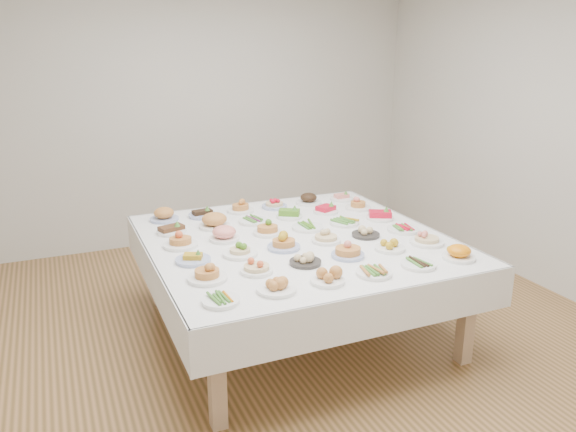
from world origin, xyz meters
name	(u,v)px	position (x,y,z in m)	size (l,w,h in m)	color
room_envelope	(289,90)	(0.00, 0.00, 1.83)	(5.02, 5.02, 2.81)	#A17043
display_table	(296,247)	(0.09, 0.07, 0.68)	(2.15, 2.15, 0.75)	white
dish_0	(221,300)	(-0.73, -0.75, 0.77)	(0.21, 0.21, 0.05)	white
dish_1	(276,284)	(-0.39, -0.73, 0.80)	(0.23, 0.23, 0.11)	white
dish_2	(328,276)	(-0.07, -0.74, 0.80)	(0.20, 0.20, 0.10)	white
dish_3	(374,271)	(0.25, -0.75, 0.78)	(0.22, 0.22, 0.06)	white
dish_4	(418,263)	(0.59, -0.74, 0.77)	(0.22, 0.22, 0.05)	white
dish_5	(459,251)	(0.91, -0.74, 0.81)	(0.22, 0.22, 0.12)	white
dish_6	(207,270)	(-0.72, -0.41, 0.81)	(0.24, 0.24, 0.14)	white
dish_7	(257,264)	(-0.40, -0.42, 0.81)	(0.21, 0.21, 0.12)	white
dish_8	(305,259)	(-0.06, -0.42, 0.79)	(0.21, 0.21, 0.09)	#2C2927
dish_9	(348,248)	(0.26, -0.41, 0.81)	(0.22, 0.22, 0.13)	#4C66B2
dish_10	(390,244)	(0.59, -0.41, 0.79)	(0.21, 0.21, 0.10)	white
dish_11	(427,235)	(0.91, -0.41, 0.81)	(0.25, 0.25, 0.13)	white
dish_12	(193,257)	(-0.72, -0.09, 0.78)	(0.23, 0.23, 0.09)	#4C66B2
dish_13	(240,247)	(-0.40, -0.10, 0.81)	(0.24, 0.24, 0.13)	white
dish_14	(284,239)	(-0.08, -0.09, 0.82)	(0.24, 0.23, 0.15)	#4C66B2
dish_15	(326,235)	(0.26, -0.09, 0.80)	(0.21, 0.21, 0.11)	white
dish_16	(366,232)	(0.59, -0.09, 0.79)	(0.21, 0.21, 0.09)	#2C2927
dish_17	(403,228)	(0.91, -0.10, 0.77)	(0.24, 0.24, 0.05)	white
dish_18	(180,237)	(-0.73, 0.24, 0.82)	(0.24, 0.24, 0.15)	white
dish_19	(224,231)	(-0.41, 0.24, 0.82)	(0.22, 0.22, 0.14)	white
dish_20	(267,227)	(-0.07, 0.24, 0.80)	(0.21, 0.21, 0.12)	white
dish_21	(308,226)	(0.26, 0.24, 0.77)	(0.24, 0.24, 0.06)	white
dish_22	(344,221)	(0.58, 0.23, 0.77)	(0.23, 0.23, 0.06)	white
dish_23	(380,214)	(0.92, 0.23, 0.80)	(0.22, 0.22, 0.10)	white
dish_24	(171,227)	(-0.73, 0.56, 0.80)	(0.22, 0.22, 0.11)	white
dish_25	(214,218)	(-0.39, 0.56, 0.83)	(0.24, 0.24, 0.15)	white
dish_26	(253,220)	(-0.07, 0.56, 0.77)	(0.24, 0.24, 0.05)	white
dish_27	(289,213)	(0.25, 0.56, 0.79)	(0.21, 0.21, 0.10)	white
dish_28	(326,208)	(0.59, 0.57, 0.79)	(0.21, 0.21, 0.10)	white
dish_29	(358,203)	(0.90, 0.56, 0.80)	(0.22, 0.22, 0.12)	white
dish_30	(164,214)	(-0.72, 0.90, 0.81)	(0.23, 0.23, 0.12)	#4C66B2
dish_31	(202,212)	(-0.40, 0.88, 0.79)	(0.23, 0.23, 0.10)	#4C66B2
dish_32	(241,205)	(-0.07, 0.89, 0.81)	(0.22, 0.22, 0.13)	white
dish_33	(274,202)	(0.25, 0.89, 0.80)	(0.22, 0.22, 0.11)	#4C66B2
dish_34	(309,198)	(0.58, 0.88, 0.80)	(0.22, 0.22, 0.12)	white
dish_35	(342,197)	(0.91, 0.88, 0.78)	(0.21, 0.21, 0.08)	white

